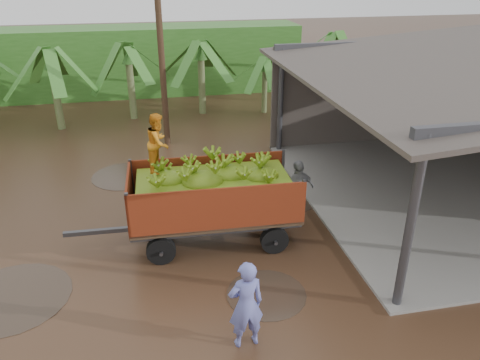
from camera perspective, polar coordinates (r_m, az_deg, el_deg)
name	(u,v)px	position (r m, az deg, el deg)	size (l,w,h in m)	color
ground	(147,241)	(12.92, -11.30, -7.35)	(100.00, 100.00, 0.00)	black
hedge_north	(100,62)	(27.51, -16.69, 13.64)	(22.00, 3.00, 3.60)	#2D661E
banana_trailer	(212,195)	(12.18, -3.39, -1.85)	(6.06, 2.24, 3.51)	#A23217
man_blue	(246,305)	(9.14, 0.73, -14.95)	(0.70, 0.46, 1.91)	#656AB8
man_grey	(298,191)	(13.35, 7.08, -1.32)	(1.09, 0.45, 1.85)	gray
utility_pole	(160,34)	(18.52, -9.73, 17.10)	(1.20, 0.24, 8.57)	#47301E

